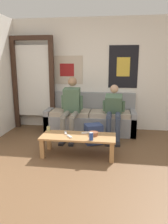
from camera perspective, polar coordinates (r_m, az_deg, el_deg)
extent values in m
plane|color=brown|center=(3.04, -1.51, -18.19)|extent=(18.00, 18.00, 0.00)
cube|color=white|center=(5.17, 3.22, 9.63)|extent=(10.00, 0.05, 2.55)
cube|color=beige|center=(5.24, -4.46, 10.90)|extent=(0.75, 0.01, 0.65)
cube|color=maroon|center=(5.23, -4.48, 10.89)|extent=(0.34, 0.01, 0.29)
cube|color=black|center=(5.11, 10.22, 11.53)|extent=(0.65, 0.01, 0.95)
cube|color=gold|center=(5.11, 10.22, 11.53)|extent=(0.29, 0.01, 0.43)
cube|color=#382319|center=(5.48, -17.49, 6.62)|extent=(0.10, 0.10, 2.05)
cube|color=#382319|center=(5.16, -8.35, 6.72)|extent=(0.10, 0.10, 2.05)
cube|color=#382319|center=(5.30, -13.67, 18.31)|extent=(1.00, 0.10, 0.10)
cube|color=silver|center=(5.31, -13.04, 7.81)|extent=(0.82, 0.02, 1.64)
cube|color=gray|center=(5.21, 2.06, 0.36)|extent=(2.00, 0.13, 0.88)
cube|color=gray|center=(4.93, 1.61, -3.19)|extent=(2.00, 0.57, 0.41)
cube|color=gray|center=(5.10, -8.97, -2.09)|extent=(0.12, 0.57, 0.53)
cube|color=gray|center=(4.90, 12.63, -2.86)|extent=(0.12, 0.57, 0.53)
cube|color=#B2A38E|center=(4.93, -3.47, -0.15)|extent=(0.86, 0.53, 0.10)
cube|color=#B2A38E|center=(4.83, 6.82, -0.48)|extent=(0.86, 0.53, 0.10)
cube|color=#B27F4C|center=(3.72, -1.52, -6.40)|extent=(1.26, 0.50, 0.03)
cube|color=#B27F4C|center=(4.08, -9.06, -7.40)|extent=(0.07, 0.07, 0.33)
cube|color=#B27F4C|center=(3.91, 7.37, -8.25)|extent=(0.07, 0.07, 0.33)
cube|color=#B27F4C|center=(3.74, -10.83, -9.43)|extent=(0.07, 0.07, 0.33)
cube|color=#B27F4C|center=(3.55, 7.27, -10.51)|extent=(0.07, 0.07, 0.33)
cylinder|color=gray|center=(4.48, -4.90, -0.84)|extent=(0.11, 0.47, 0.11)
cylinder|color=gray|center=(4.33, -5.54, -4.67)|extent=(0.10, 0.10, 0.48)
cube|color=#232328|center=(4.34, -5.69, -7.98)|extent=(0.11, 0.25, 0.05)
cylinder|color=gray|center=(4.45, -2.64, -0.92)|extent=(0.11, 0.47, 0.11)
cylinder|color=gray|center=(4.29, -3.19, -4.79)|extent=(0.10, 0.10, 0.48)
cube|color=#232328|center=(4.30, -3.34, -8.13)|extent=(0.11, 0.25, 0.05)
cube|color=#4C6B51|center=(4.67, -3.14, 3.03)|extent=(0.34, 0.30, 0.56)
sphere|color=#9E7556|center=(4.68, -3.05, 7.95)|extent=(0.19, 0.19, 0.19)
cylinder|color=#4C6B51|center=(4.72, -5.45, 2.58)|extent=(0.08, 0.10, 0.30)
cylinder|color=#4C6B51|center=(4.64, -0.79, 2.48)|extent=(0.08, 0.10, 0.30)
cylinder|color=#384256|center=(4.42, 6.53, -1.07)|extent=(0.11, 0.37, 0.11)
cylinder|color=#384256|center=(4.31, 6.37, -4.78)|extent=(0.10, 0.10, 0.48)
cube|color=#232328|center=(4.32, 6.26, -8.10)|extent=(0.11, 0.25, 0.05)
cylinder|color=#384256|center=(4.42, 8.86, -1.14)|extent=(0.11, 0.37, 0.11)
cylinder|color=#384256|center=(4.31, 8.78, -4.85)|extent=(0.10, 0.10, 0.48)
cube|color=#232328|center=(4.32, 8.67, -8.18)|extent=(0.11, 0.25, 0.05)
cube|color=#4C6B51|center=(4.62, 7.80, 1.96)|extent=(0.36, 0.36, 0.46)
sphere|color=tan|center=(4.68, 7.93, 6.00)|extent=(0.18, 0.18, 0.18)
cylinder|color=#4C6B51|center=(4.64, 5.39, 1.63)|extent=(0.08, 0.11, 0.23)
cylinder|color=#4C6B51|center=(4.64, 10.18, 1.48)|extent=(0.08, 0.11, 0.23)
cube|color=navy|center=(4.31, 2.48, -5.72)|extent=(0.40, 0.37, 0.39)
cube|color=navy|center=(4.23, 2.97, -7.33)|extent=(0.24, 0.17, 0.17)
cylinder|color=brown|center=(3.71, 2.56, -5.70)|extent=(0.15, 0.15, 0.06)
torus|color=brown|center=(3.70, 2.57, -5.29)|extent=(0.15, 0.15, 0.02)
cylinder|color=tan|center=(3.99, -9.27, -4.32)|extent=(0.06, 0.06, 0.08)
cylinder|color=black|center=(3.98, -9.30, -3.66)|extent=(0.00, 0.00, 0.01)
cylinder|color=#28479E|center=(3.49, 1.89, -6.38)|extent=(0.07, 0.07, 0.12)
cylinder|color=silver|center=(3.47, 1.89, -5.41)|extent=(0.06, 0.06, 0.00)
cube|color=white|center=(3.82, -4.82, -5.45)|extent=(0.08, 0.15, 0.02)
cylinder|color=#333842|center=(3.85, -4.87, -5.10)|extent=(0.01, 0.01, 0.00)
cube|color=white|center=(3.64, -3.82, -6.39)|extent=(0.11, 0.14, 0.02)
cylinder|color=#333842|center=(3.66, -4.04, -6.03)|extent=(0.01, 0.01, 0.00)
cube|color=white|center=(3.81, 0.44, -5.44)|extent=(0.15, 0.09, 0.02)
cylinder|color=#333842|center=(3.82, 0.91, -5.20)|extent=(0.01, 0.01, 0.00)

